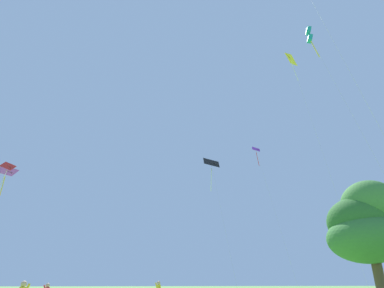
{
  "coord_description": "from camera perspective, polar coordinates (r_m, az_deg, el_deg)",
  "views": [
    {
      "loc": [
        1.3,
        -5.5,
        1.49
      ],
      "look_at": [
        7.3,
        24.57,
        14.64
      ],
      "focal_mm": 30.48,
      "sensor_mm": 36.0,
      "label": 1
    }
  ],
  "objects": [
    {
      "name": "kite_teal_box",
      "position": [
        32.06,
        19.94,
        17.3
      ],
      "size": [
        0.83,
        6.8,
        22.58
      ],
      "color": "teal",
      "rests_on": "ground_plane"
    },
    {
      "name": "kite_black_large",
      "position": [
        38.07,
        3.45,
        -4.45
      ],
      "size": [
        2.21,
        11.96,
        15.38
      ],
      "color": "black",
      "rests_on": "ground_plane"
    },
    {
      "name": "kite_red_high",
      "position": [
        34.51,
        -30.11,
        -4.36
      ],
      "size": [
        3.81,
        6.54,
        12.09
      ],
      "color": "red",
      "rests_on": "ground_plane"
    },
    {
      "name": "kite_pink_low",
      "position": [
        47.13,
        -29.95,
        -4.86
      ],
      "size": [
        2.71,
        7.49,
        15.49
      ],
      "color": "pink",
      "rests_on": "ground_plane"
    },
    {
      "name": "kite_purple_streamer",
      "position": [
        40.06,
        11.52,
        -2.38
      ],
      "size": [
        1.15,
        6.84,
        17.14
      ],
      "color": "purple",
      "rests_on": "ground_plane"
    },
    {
      "name": "tree_left_oak",
      "position": [
        22.67,
        28.03,
        -12.39
      ],
      "size": [
        4.59,
        4.44,
        7.43
      ],
      "color": "brown",
      "rests_on": "ground_plane"
    },
    {
      "name": "kite_yellow_diamond",
      "position": [
        43.87,
        17.37,
        12.64
      ],
      "size": [
        2.65,
        5.18,
        28.64
      ],
      "color": "yellow",
      "rests_on": "ground_plane"
    }
  ]
}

